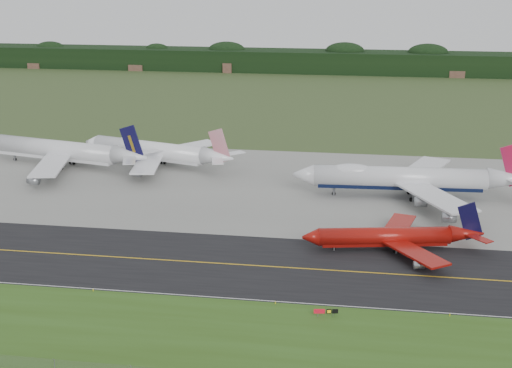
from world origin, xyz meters
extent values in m
plane|color=#31431F|center=(0.00, 0.00, 0.00)|extent=(600.00, 600.00, 0.00)
cube|color=#314F17|center=(0.00, -35.00, 0.01)|extent=(400.00, 30.00, 0.01)
cube|color=black|center=(0.00, -4.00, 0.01)|extent=(400.00, 32.00, 0.02)
cube|color=gray|center=(0.00, 51.00, 0.01)|extent=(400.00, 78.00, 0.01)
cube|color=gold|center=(0.00, -4.00, 0.03)|extent=(400.00, 0.40, 0.00)
cube|color=silver|center=(0.00, -19.50, 0.03)|extent=(400.00, 0.25, 0.00)
cube|color=black|center=(0.00, 275.00, 6.00)|extent=(700.00, 24.00, 12.00)
cylinder|color=silver|center=(24.52, 46.01, 5.51)|extent=(45.01, 7.88, 5.69)
cube|color=black|center=(24.52, 46.01, 3.66)|extent=(42.70, 6.35, 1.99)
cone|color=silver|center=(-0.63, 44.77, 5.51)|extent=(5.87, 5.95, 5.69)
cone|color=silver|center=(52.79, 47.40, 5.94)|extent=(12.08, 6.26, 5.69)
ellipsoid|color=silver|center=(12.00, 45.39, 7.07)|extent=(11.82, 5.40, 3.63)
cube|color=silver|center=(32.91, 33.74, 4.51)|extent=(18.98, 26.18, 0.49)
cube|color=silver|center=(31.67, 59.05, 4.51)|extent=(17.05, 26.52, 0.49)
cylinder|color=gray|center=(29.40, 34.12, 2.96)|extent=(3.22, 2.54, 2.39)
cylinder|color=gray|center=(28.21, 58.33, 2.96)|extent=(3.22, 2.54, 2.39)
cylinder|color=gray|center=(35.07, 23.37, 2.96)|extent=(3.22, 2.54, 2.39)
cylinder|color=gray|center=(32.80, 69.58, 2.96)|extent=(3.22, 2.54, 2.39)
cylinder|color=black|center=(7.53, 45.17, 0.51)|extent=(1.04, 0.51, 1.02)
cylinder|color=slate|center=(28.26, 43.06, 1.90)|extent=(0.83, 0.83, 3.80)
cylinder|color=black|center=(28.26, 43.06, 0.51)|extent=(1.05, 0.56, 1.02)
cylinder|color=slate|center=(27.95, 49.31, 1.90)|extent=(0.83, 0.83, 3.80)
cylinder|color=black|center=(27.95, 49.31, 0.51)|extent=(1.05, 0.56, 1.02)
cylinder|color=maroon|center=(20.01, 8.65, 3.13)|extent=(28.56, 9.13, 3.84)
cube|color=maroon|center=(20.01, 8.65, 1.88)|extent=(26.99, 7.92, 1.34)
cone|color=maroon|center=(4.35, 5.63, 3.13)|extent=(4.20, 4.44, 3.84)
cone|color=maroon|center=(37.60, 12.03, 3.42)|extent=(8.07, 5.18, 3.84)
cube|color=maroon|center=(26.28, 1.81, 2.46)|extent=(13.40, 15.79, 0.43)
cube|color=maroon|center=(23.29, 17.32, 2.46)|extent=(8.81, 16.56, 0.43)
cube|color=black|center=(38.12, 12.13, 6.31)|extent=(6.01, 1.45, 8.73)
cylinder|color=gray|center=(26.71, -1.95, 1.41)|extent=(2.36, 1.98, 1.61)
cylinder|color=gray|center=(22.29, 20.97, 1.41)|extent=(2.36, 1.98, 1.61)
cylinder|color=black|center=(9.43, 6.61, 0.35)|extent=(0.74, 0.44, 0.69)
cylinder|color=slate|center=(22.63, 7.00, 0.99)|extent=(0.63, 0.63, 1.98)
cylinder|color=black|center=(22.63, 7.00, 0.35)|extent=(0.74, 0.47, 0.69)
cylinder|color=slate|center=(21.84, 11.15, 0.99)|extent=(0.63, 0.63, 1.98)
cylinder|color=black|center=(21.84, 11.15, 0.35)|extent=(0.74, 0.47, 0.69)
cylinder|color=silver|center=(-77.79, 61.84, 5.24)|extent=(41.94, 14.74, 5.61)
cube|color=white|center=(-77.79, 61.84, 3.41)|extent=(39.60, 12.91, 1.96)
cone|color=silver|center=(-52.07, 55.98, 5.66)|extent=(11.99, 7.92, 5.61)
cube|color=silver|center=(-73.19, 48.00, 4.25)|extent=(12.63, 25.97, 0.50)
cube|color=silver|center=(-67.65, 72.32, 4.25)|extent=(21.25, 24.33, 0.50)
cube|color=#0E0C36|center=(-51.46, 55.84, 9.36)|extent=(7.76, 2.18, 11.32)
cylinder|color=gray|center=(-76.25, 49.25, 2.72)|extent=(3.51, 2.98, 2.36)
cylinder|color=gray|center=(-70.96, 72.52, 2.72)|extent=(3.51, 2.98, 2.36)
cylinder|color=gray|center=(-73.73, 37.55, 2.72)|extent=(3.51, 2.98, 2.36)
cylinder|color=gray|center=(-63.62, 81.97, 2.72)|extent=(3.51, 2.98, 2.36)
cylinder|color=black|center=(-93.25, 65.36, 0.50)|extent=(1.09, 0.67, 1.01)
cylinder|color=slate|center=(-75.21, 58.09, 1.78)|extent=(0.94, 0.94, 3.55)
cylinder|color=black|center=(-75.21, 58.09, 0.50)|extent=(1.10, 0.72, 1.01)
cylinder|color=slate|center=(-73.84, 64.10, 1.78)|extent=(0.94, 0.94, 3.55)
cylinder|color=black|center=(-73.84, 64.10, 0.50)|extent=(1.10, 0.72, 1.01)
cylinder|color=white|center=(-49.94, 66.87, 4.90)|extent=(37.82, 15.86, 5.26)
cube|color=silver|center=(-49.94, 66.87, 3.19)|extent=(35.62, 14.06, 1.84)
cone|color=white|center=(-70.37, 72.96, 4.90)|extent=(6.04, 6.40, 5.26)
cone|color=white|center=(-26.99, 60.03, 5.29)|extent=(11.09, 7.90, 5.26)
cube|color=white|center=(-46.68, 54.57, 3.98)|extent=(9.94, 22.47, 0.47)
cube|color=white|center=(-40.48, 75.37, 3.98)|extent=(19.52, 20.77, 0.47)
cube|color=#AB0C2C|center=(-26.43, 59.87, 8.71)|extent=(7.08, 2.48, 10.46)
cylinder|color=gray|center=(-48.46, 49.69, 2.54)|extent=(3.38, 2.94, 2.21)
cylinder|color=gray|center=(-39.30, 80.44, 2.54)|extent=(3.38, 2.94, 2.21)
cylinder|color=black|center=(-63.74, 70.98, 0.47)|extent=(1.03, 0.68, 0.95)
cylinder|color=slate|center=(-47.86, 63.23, 1.66)|extent=(0.92, 0.92, 3.32)
cylinder|color=black|center=(-47.86, 63.23, 0.47)|extent=(1.04, 0.72, 0.95)
cylinder|color=slate|center=(-46.21, 68.78, 1.66)|extent=(0.92, 0.92, 3.32)
cylinder|color=black|center=(-46.21, 68.78, 0.47)|extent=(1.04, 0.72, 0.95)
cylinder|color=slate|center=(8.04, -24.21, 0.31)|extent=(0.11, 0.11, 0.62)
cylinder|color=slate|center=(10.67, -23.79, 0.31)|extent=(0.11, 0.11, 0.62)
cube|color=maroon|center=(8.30, -24.17, 1.02)|extent=(1.96, 0.46, 0.80)
cube|color=black|center=(9.97, -23.90, 1.02)|extent=(0.90, 0.30, 0.80)
cube|color=black|center=(11.02, -23.74, 1.02)|extent=(1.08, 0.32, 0.80)
cylinder|color=yellow|center=(-34.55, -20.50, 0.25)|extent=(0.16, 0.16, 0.50)
cylinder|color=yellow|center=(0.10, -20.50, 0.25)|extent=(0.16, 0.16, 0.50)
cylinder|color=yellow|center=(30.94, -20.50, 0.25)|extent=(0.16, 0.16, 0.50)
camera|label=1|loc=(14.30, -136.84, 58.87)|focal=50.00mm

